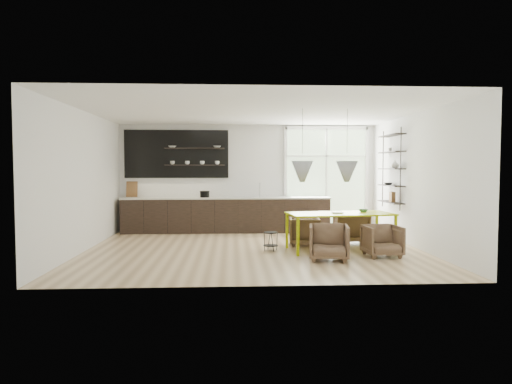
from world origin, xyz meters
The scene contains 11 objects.
room centered at (0.58, 1.10, 1.46)m, with size 7.02×6.01×2.91m.
kitchen_run centered at (-0.69, 2.69, 0.60)m, with size 5.54×0.69×2.75m.
right_shelving centered at (3.36, 1.17, 1.65)m, with size 0.26×1.22×1.90m.
dining_table centered at (1.79, -0.20, 0.73)m, with size 2.26×1.23×0.78m.
armchair_back_left centered at (1.16, 0.50, 0.31)m, with size 0.66×0.68×0.62m, color brown.
armchair_back_right centered at (2.27, 0.71, 0.35)m, with size 0.74×0.76×0.69m, color brown.
armchair_front_left centered at (1.35, -1.18, 0.34)m, with size 0.72×0.74×0.67m, color brown.
armchair_front_right centered at (2.45, -0.91, 0.31)m, with size 0.66×0.68×0.62m, color brown.
wire_stool centered at (0.35, -0.15, 0.25)m, with size 0.31×0.31×0.39m.
table_book centered at (1.62, -0.20, 0.80)m, with size 0.23×0.30×0.03m, color white.
table_bowl centered at (2.34, -0.02, 0.81)m, with size 0.19×0.19×0.06m, color #45754D.
Camera 1 is at (-0.46, -9.54, 1.72)m, focal length 32.00 mm.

